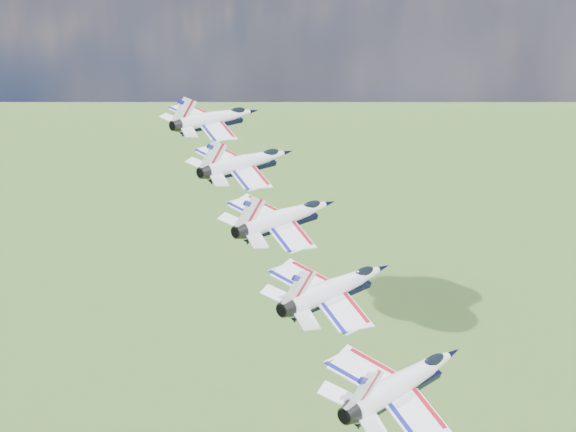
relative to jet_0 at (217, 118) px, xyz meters
The scene contains 5 objects.
jet_0 is the anchor object (origin of this frame).
jet_1 11.99m from the jet_0, 39.36° to the right, with size 9.25×13.70×4.09m, color silver, non-canonical shape.
jet_2 23.98m from the jet_0, 39.36° to the right, with size 9.25×13.70×4.09m, color white, non-canonical shape.
jet_3 35.97m from the jet_0, 39.36° to the right, with size 9.25×13.70×4.09m, color silver, non-canonical shape.
jet_4 47.96m from the jet_0, 39.36° to the right, with size 9.25×13.70×4.09m, color white, non-canonical shape.
Camera 1 is at (28.90, -60.15, 183.53)m, focal length 50.00 mm.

